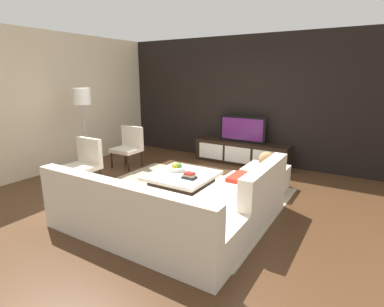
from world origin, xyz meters
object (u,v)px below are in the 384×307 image
at_px(accent_chair_near, 85,160).
at_px(floor_lamp, 82,101).
at_px(coffee_table, 182,184).
at_px(accent_chair_far, 129,144).
at_px(television, 242,129).
at_px(sectional_couch, 179,210).
at_px(fruit_bowl, 176,168).
at_px(book_stack, 189,176).
at_px(media_console, 241,153).
at_px(decorative_ball, 266,160).
at_px(ottoman, 265,178).

xyz_separation_m(accent_chair_near, floor_lamp, (-0.66, 0.59, 0.96)).
bearing_deg(coffee_table, accent_chair_far, 156.51).
relative_size(television, accent_chair_far, 1.22).
relative_size(sectional_couch, fruit_bowl, 8.96).
relative_size(accent_chair_near, book_stack, 4.11).
xyz_separation_m(media_console, fruit_bowl, (-0.28, -2.20, 0.18)).
height_order(accent_chair_far, decorative_ball, accent_chair_far).
relative_size(ottoman, accent_chair_far, 0.80).
height_order(floor_lamp, decorative_ball, floor_lamp).
relative_size(media_console, accent_chair_far, 2.45).
bearing_deg(accent_chair_far, fruit_bowl, -33.26).
height_order(accent_chair_near, ottoman, accent_chair_near).
bearing_deg(sectional_couch, book_stack, 114.12).
xyz_separation_m(sectional_couch, ottoman, (0.46, 2.03, -0.09)).
xyz_separation_m(accent_chair_near, fruit_bowl, (1.54, 0.62, -0.06)).
height_order(sectional_couch, floor_lamp, floor_lamp).
distance_m(coffee_table, floor_lamp, 2.69).
bearing_deg(accent_chair_near, decorative_ball, 33.90).
xyz_separation_m(media_console, sectional_couch, (0.52, -3.31, 0.04)).
bearing_deg(sectional_couch, television, 98.87).
height_order(media_console, sectional_couch, sectional_couch).
relative_size(accent_chair_far, book_stack, 4.11).
distance_m(media_console, accent_chair_far, 2.51).
bearing_deg(fruit_bowl, media_console, 82.85).
xyz_separation_m(ottoman, book_stack, (-0.86, -1.14, 0.22)).
distance_m(accent_chair_near, fruit_bowl, 1.66).
height_order(accent_chair_near, accent_chair_far, same).
bearing_deg(media_console, coffee_table, -92.49).
bearing_deg(accent_chair_near, television, 62.22).
relative_size(sectional_couch, coffee_table, 2.44).
relative_size(accent_chair_far, decorative_ball, 3.20).
distance_m(decorative_ball, book_stack, 1.43).
xyz_separation_m(television, accent_chair_far, (-2.03, -1.46, -0.30)).
height_order(television, accent_chair_far, television).
distance_m(sectional_couch, floor_lamp, 3.39).
xyz_separation_m(accent_chair_near, accent_chair_far, (-0.22, 1.36, -0.00)).
bearing_deg(accent_chair_far, decorative_ball, -6.94).
distance_m(floor_lamp, book_stack, 2.80).
bearing_deg(accent_chair_near, book_stack, 16.57).
bearing_deg(decorative_ball, fruit_bowl, -143.65).
xyz_separation_m(ottoman, decorative_ball, (0.00, 0.00, 0.34)).
bearing_deg(television, ottoman, -52.66).
bearing_deg(sectional_couch, accent_chair_near, 168.17).
relative_size(media_console, fruit_bowl, 7.62).
relative_size(media_console, ottoman, 3.05).
xyz_separation_m(television, fruit_bowl, (-0.28, -2.20, -0.36)).
distance_m(television, ottoman, 1.71).
distance_m(sectional_couch, fruit_bowl, 1.37).
bearing_deg(floor_lamp, book_stack, -4.17).
xyz_separation_m(media_console, coffee_table, (-0.10, -2.30, -0.05)).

